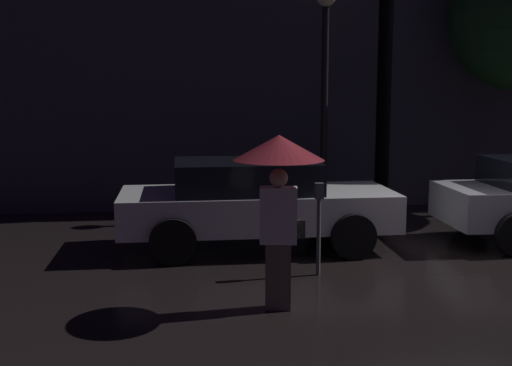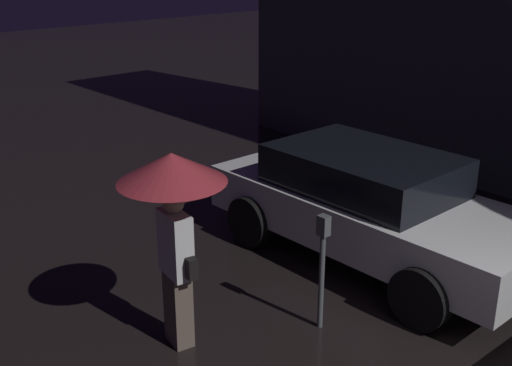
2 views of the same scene
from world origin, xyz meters
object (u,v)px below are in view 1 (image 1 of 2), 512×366
Objects in this scene: parking_meter at (319,219)px; street_lamp_near at (325,62)px; parked_car_white at (254,201)px; pedestrian_with_umbrella at (279,172)px.

street_lamp_near reaches higher than parking_meter.
parked_car_white is 2.13× the size of pedestrian_with_umbrella.
parking_meter is 0.28× the size of street_lamp_near.
street_lamp_near reaches higher than pedestrian_with_umbrella.
parking_meter is (0.71, -1.69, 0.03)m from parked_car_white.
pedestrian_with_umbrella is 0.45× the size of street_lamp_near.
street_lamp_near is at bearing 55.47° from parked_car_white.
pedestrian_with_umbrella is at bearing -91.38° from parked_car_white.
parked_car_white reaches higher than parking_meter.
pedestrian_with_umbrella is at bearing -108.21° from street_lamp_near.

